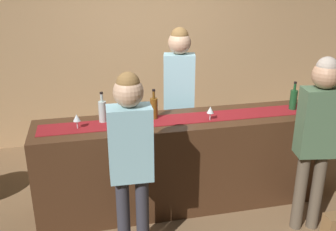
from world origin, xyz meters
name	(u,v)px	position (x,y,z in m)	size (l,w,h in m)	color
ground_plane	(182,202)	(0.00, 0.00, 0.00)	(10.00, 10.00, 0.00)	brown
back_wall	(149,38)	(0.00, 1.90, 1.45)	(6.00, 0.12, 2.90)	tan
bar_counter	(183,162)	(0.00, 0.00, 0.48)	(2.92, 0.60, 0.96)	#472B19
counter_runner_cloth	(184,119)	(0.00, 0.00, 0.96)	(2.77, 0.28, 0.01)	maroon
wine_bottle_clear	(102,111)	(-0.78, 0.09, 1.07)	(0.07, 0.07, 0.30)	#B2C6C1
wine_bottle_amber	(154,108)	(-0.28, 0.07, 1.07)	(0.07, 0.07, 0.30)	brown
wine_bottle_green	(293,99)	(1.19, 0.01, 1.07)	(0.07, 0.07, 0.30)	#194723
wine_glass_near_customer	(77,118)	(-1.02, -0.03, 1.06)	(0.07, 0.07, 0.14)	silver
wine_glass_mid_counter	(210,110)	(0.24, -0.10, 1.06)	(0.07, 0.07, 0.14)	silver
bartender	(179,87)	(0.10, 0.58, 1.11)	(0.38, 0.27, 1.77)	#26262B
customer_sipping	(318,129)	(1.04, -0.67, 1.03)	(0.37, 0.26, 1.67)	brown
customer_browsing	(131,151)	(-0.62, -0.70, 1.01)	(0.35, 0.23, 1.64)	#33333D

